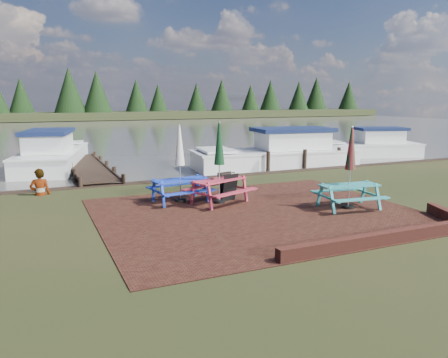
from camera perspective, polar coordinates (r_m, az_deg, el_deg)
ground at (r=11.86m, az=6.81°, el=-5.62°), size 120.00×120.00×0.00m
paving at (r=12.69m, az=4.51°, el=-4.45°), size 9.00×7.50×0.02m
brick_wall at (r=11.32m, az=22.70°, el=-6.37°), size 6.21×1.79×0.30m
water at (r=47.26m, az=-16.79°, el=6.04°), size 120.00×60.00×0.02m
far_treeline at (r=76.01m, az=-19.75°, el=9.85°), size 120.00×10.00×8.10m
picnic_table_teal at (r=13.53m, az=16.07°, el=-0.21°), size 1.95×1.78×2.45m
picnic_table_red at (r=13.68m, az=-0.61°, el=0.45°), size 2.31×2.20×2.54m
picnic_table_blue at (r=13.93m, az=-5.75°, el=0.44°), size 1.95×1.78×2.45m
chalkboard at (r=14.11m, az=0.51°, el=-0.99°), size 0.60×0.67×0.91m
jetty at (r=21.42m, az=-17.29°, el=1.51°), size 1.76×9.08×1.00m
boat_jetty at (r=23.48m, az=-21.49°, el=2.83°), size 4.21×7.91×2.18m
boat_near at (r=22.10m, az=7.05°, el=3.08°), size 8.47×3.77×2.22m
boat_far at (r=27.93m, az=18.55°, el=3.97°), size 6.54×3.92×1.93m
person at (r=16.12m, az=-23.07°, el=1.22°), size 0.69×0.47×1.83m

